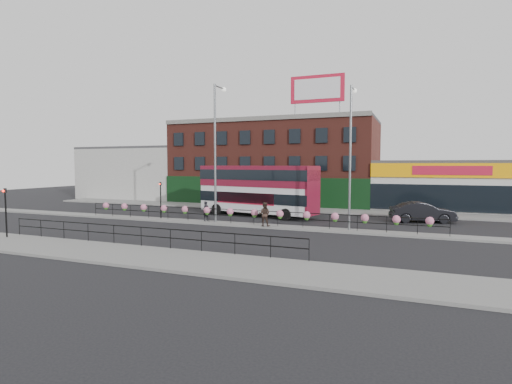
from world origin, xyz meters
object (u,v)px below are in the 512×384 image
at_px(pedestrian_b, 264,214).
at_px(lamp_column_east, 351,145).
at_px(double_decker_bus, 257,185).
at_px(lamp_column_west, 217,141).
at_px(pedestrian_a, 206,211).
at_px(car, 422,212).

bearing_deg(pedestrian_b, lamp_column_east, -178.24).
relative_size(double_decker_bus, lamp_column_west, 1.07).
bearing_deg(pedestrian_a, lamp_column_east, -69.90).
bearing_deg(lamp_column_west, pedestrian_b, -12.11).
height_order(pedestrian_a, lamp_column_east, lamp_column_east).
xyz_separation_m(car, lamp_column_west, (-15.89, -6.85, 5.97)).
relative_size(car, pedestrian_a, 3.34).
bearing_deg(pedestrian_b, double_decker_bus, -71.23).
xyz_separation_m(car, pedestrian_b, (-11.32, -7.83, 0.22)).
xyz_separation_m(pedestrian_a, pedestrian_b, (5.55, -0.89, 0.10)).
bearing_deg(pedestrian_a, car, -47.88).
xyz_separation_m(double_decker_bus, pedestrian_b, (3.14, -6.52, -1.85)).
bearing_deg(double_decker_bus, pedestrian_b, -64.31).
distance_m(car, pedestrian_b, 13.77).
relative_size(double_decker_bus, pedestrian_a, 7.35).
relative_size(pedestrian_a, pedestrian_b, 0.89).
relative_size(pedestrian_a, lamp_column_west, 0.15).
relative_size(car, lamp_column_east, 0.53).
height_order(pedestrian_a, pedestrian_b, pedestrian_b).
xyz_separation_m(lamp_column_west, lamp_column_east, (10.86, -0.02, -0.51)).
xyz_separation_m(double_decker_bus, car, (14.46, 1.31, -2.07)).
height_order(double_decker_bus, lamp_column_west, lamp_column_west).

